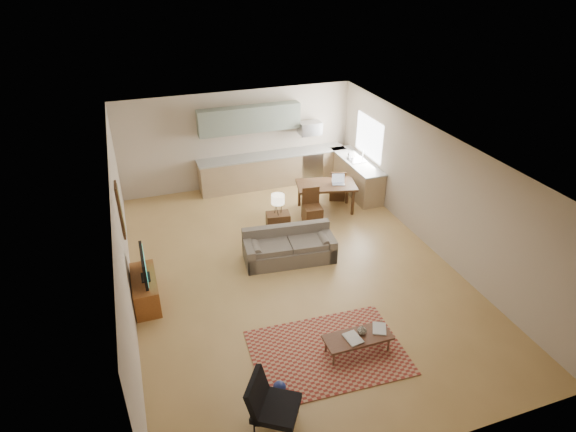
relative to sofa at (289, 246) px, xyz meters
name	(u,v)px	position (x,y,z in m)	size (l,w,h in m)	color
room	(293,214)	(-0.06, -0.39, 1.00)	(9.00, 9.00, 9.00)	#AA834A
kitchen_counter_back	(273,169)	(0.84, 3.79, 0.11)	(4.26, 0.64, 0.92)	#9D835F
kitchen_counter_right	(356,176)	(2.87, 2.61, 0.11)	(0.64, 2.26, 0.92)	#9D835F
kitchen_range	(309,165)	(1.94, 3.79, 0.10)	(0.62, 0.62, 0.90)	#A5A8AD
kitchen_microwave	(310,128)	(1.94, 3.81, 1.20)	(0.62, 0.40, 0.35)	#A5A8AD
upper_cabinets	(249,119)	(0.24, 3.94, 1.60)	(2.80, 0.34, 0.70)	gray
window_right	(369,137)	(3.17, 2.61, 1.20)	(0.02, 1.40, 1.05)	white
wall_art_left	(121,210)	(-3.27, 0.51, 1.20)	(0.06, 0.42, 1.10)	olive
triptych	(234,126)	(-0.16, 4.08, 1.40)	(1.70, 0.04, 0.50)	beige
rug	(328,352)	(-0.30, -2.83, -0.34)	(2.54, 1.76, 0.02)	maroon
sofa	(289,246)	(0.00, 0.00, 0.00)	(2.03, 0.88, 0.71)	#60574C
coffee_table	(357,344)	(0.17, -2.97, -0.18)	(1.15, 0.45, 0.35)	#513021
book_a	(347,341)	(-0.06, -3.01, 0.00)	(0.28, 0.35, 0.03)	maroon
book_b	(373,328)	(0.49, -2.88, 0.00)	(0.34, 0.37, 0.02)	navy
vase	(362,330)	(0.26, -2.92, 0.07)	(0.16, 0.16, 0.16)	black
armchair	(276,404)	(-1.54, -3.87, 0.05)	(0.71, 0.71, 0.81)	black
tv_credenza	(145,290)	(-3.06, -0.44, -0.08)	(0.46, 1.19, 0.55)	brown
tv	(144,266)	(-3.02, -0.44, 0.47)	(0.09, 0.91, 0.55)	black
console_table	(278,225)	(0.07, 0.99, -0.04)	(0.53, 0.36, 0.62)	#392111
table_lamp	(278,204)	(0.07, 0.99, 0.52)	(0.30, 0.30, 0.50)	beige
dining_table	(326,197)	(1.63, 1.85, 0.02)	(1.47, 0.84, 0.75)	#392111
dining_chair_near	(313,207)	(1.07, 1.32, 0.10)	(0.43, 0.45, 0.90)	#392111
dining_chair_far	(337,184)	(2.20, 2.37, 0.07)	(0.41, 0.43, 0.85)	#392111
laptop	(339,180)	(1.93, 1.75, 0.51)	(0.31, 0.24, 0.24)	#A5A8AD
soap_bottle	(350,154)	(2.77, 2.89, 0.66)	(0.09, 0.09, 0.19)	beige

